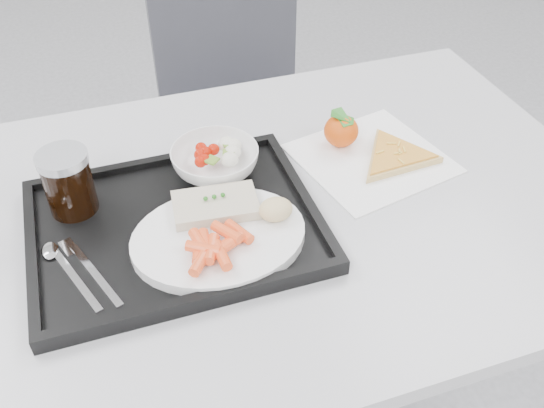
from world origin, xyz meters
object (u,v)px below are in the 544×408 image
Objects in this scene: chair at (238,91)px; cola_glass at (68,181)px; dinner_plate at (219,238)px; pizza_slice at (395,156)px; salad_bowl at (215,161)px; table at (264,232)px; tray at (175,227)px; tangerine at (341,131)px.

chair is 0.84m from cola_glass.
chair reaches higher than dinner_plate.
pizza_slice is (0.11, -0.68, 0.22)m from chair.
pizza_slice is (0.36, 0.12, -0.01)m from dinner_plate.
salad_bowl is 0.58× the size of pizza_slice.
pizza_slice reaches higher than table.
chair is 6.11× the size of salad_bowl.
salad_bowl is 0.33m from pizza_slice.
cola_glass is (-0.20, 0.15, 0.05)m from dinner_plate.
table is 7.89× the size of salad_bowl.
chair reaches higher than salad_bowl.
chair is 0.83m from tray.
pizza_slice is at bearing -3.47° from cola_glass.
table is 0.28m from pizza_slice.
salad_bowl reaches higher than dinner_plate.
dinner_plate is 0.35m from tangerine.
cola_glass is at bearing -175.36° from tangerine.
dinner_plate is at bearing -103.14° from salad_bowl.
tray is 0.43m from pizza_slice.
pizza_slice is (0.32, -0.05, -0.03)m from salad_bowl.
dinner_plate is at bearing -140.72° from table.
chair is 3.55× the size of pizza_slice.
tray is (-0.31, -0.74, 0.22)m from chair.
dinner_plate is (-0.10, -0.08, 0.09)m from table.
dinner_plate is at bearing -107.70° from chair.
chair is at bearing 72.30° from dinner_plate.
table is 0.24m from tangerine.
tangerine is 0.11m from pizza_slice.
cola_glass is 1.34× the size of tangerine.
dinner_plate reaches higher than tray.
cola_glass is (-0.24, -0.02, 0.03)m from salad_bowl.
pizza_slice is at bearing 17.87° from dinner_plate.
chair reaches higher than tray.
chair reaches higher than tangerine.
salad_bowl is (-0.06, 0.09, 0.11)m from table.
salad_bowl is (-0.22, -0.63, 0.25)m from chair.
chair is at bearing 71.09° from salad_bowl.
cola_glass is at bearing 176.53° from pizza_slice.
salad_bowl is 0.25m from tangerine.
dinner_plate is 0.26m from cola_glass.
table is at bearing 39.28° from dinner_plate.
tray is at bearing -131.13° from salad_bowl.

